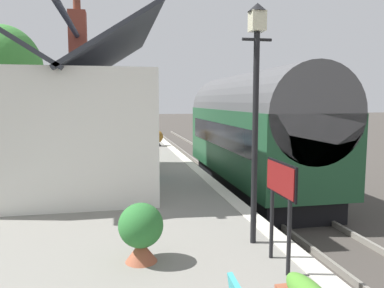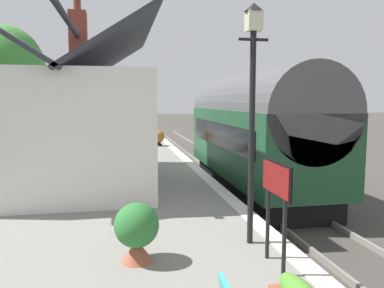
% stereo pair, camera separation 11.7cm
% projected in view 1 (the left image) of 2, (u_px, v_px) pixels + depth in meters
% --- Properties ---
extents(ground_plane, '(160.00, 160.00, 0.00)m').
position_uv_depth(ground_plane, '(227.00, 190.00, 13.97)').
color(ground_plane, '#423D38').
extents(platform, '(32.00, 6.11, 0.87)m').
position_uv_depth(platform, '(115.00, 184.00, 13.13)').
color(platform, gray).
rests_on(platform, ground).
extents(platform_edge_coping, '(32.00, 0.36, 0.02)m').
position_uv_depth(platform_edge_coping, '(196.00, 168.00, 13.64)').
color(platform_edge_coping, beige).
rests_on(platform_edge_coping, platform).
extents(rail_near, '(52.00, 0.08, 0.14)m').
position_uv_depth(rail_near, '(268.00, 187.00, 14.28)').
color(rail_near, gray).
rests_on(rail_near, ground).
extents(rail_far, '(52.00, 0.08, 0.14)m').
position_uv_depth(rail_far, '(232.00, 188.00, 14.00)').
color(rail_far, gray).
rests_on(rail_far, ground).
extents(train, '(9.08, 2.73, 4.32)m').
position_uv_depth(train, '(254.00, 131.00, 13.61)').
color(train, black).
rests_on(train, ground).
extents(station_building, '(7.14, 4.49, 5.71)m').
position_uv_depth(station_building, '(77.00, 125.00, 11.26)').
color(station_building, white).
rests_on(station_building, platform).
extents(bench_near_building, '(1.42, 0.50, 0.88)m').
position_uv_depth(bench_near_building, '(131.00, 144.00, 17.36)').
color(bench_near_building, teal).
rests_on(bench_near_building, platform).
extents(planter_edge_far, '(0.61, 0.61, 0.85)m').
position_uv_depth(planter_edge_far, '(157.00, 138.00, 20.32)').
color(planter_edge_far, black).
rests_on(planter_edge_far, platform).
extents(planter_bench_left, '(0.68, 0.68, 0.91)m').
position_uv_depth(planter_bench_left, '(141.00, 231.00, 5.71)').
color(planter_bench_left, '#9E5138').
rests_on(planter_bench_left, platform).
extents(lamp_post_platform, '(0.32, 0.50, 4.02)m').
position_uv_depth(lamp_post_platform, '(256.00, 81.00, 6.21)').
color(lamp_post_platform, black).
rests_on(lamp_post_platform, platform).
extents(station_sign_board, '(0.96, 0.06, 1.57)m').
position_uv_depth(station_sign_board, '(281.00, 188.00, 5.47)').
color(station_sign_board, black).
rests_on(station_sign_board, platform).
extents(tree_far_left, '(4.45, 4.72, 8.00)m').
position_uv_depth(tree_far_left, '(4.00, 70.00, 23.55)').
color(tree_far_left, '#4C3828').
rests_on(tree_far_left, ground).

